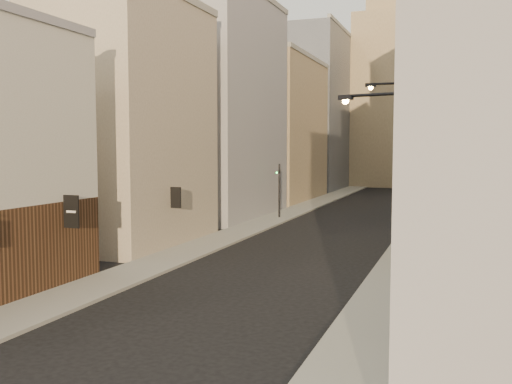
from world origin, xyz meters
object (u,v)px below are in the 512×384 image
(clock_tower, at_px, (399,81))
(traffic_light_left, at_px, (279,180))
(streetlamp_mid, at_px, (405,159))
(traffic_light_right, at_px, (420,178))
(white_tower, at_px, (471,59))
(streetlamp_near, at_px, (389,200))

(clock_tower, bearing_deg, traffic_light_left, -95.95)
(streetlamp_mid, bearing_deg, traffic_light_right, 87.37)
(clock_tower, relative_size, traffic_light_right, 8.98)
(streetlamp_mid, relative_size, traffic_light_right, 2.04)
(clock_tower, relative_size, traffic_light_left, 8.98)
(white_tower, height_order, streetlamp_mid, white_tower)
(white_tower, xyz_separation_m, traffic_light_left, (-16.23, -36.17, -15.08))
(streetlamp_mid, bearing_deg, white_tower, 82.49)
(white_tower, xyz_separation_m, streetlamp_near, (-3.00, -65.88, -13.86))
(clock_tower, height_order, traffic_light_left, clock_tower)
(traffic_light_left, relative_size, traffic_light_right, 1.00)
(traffic_light_left, bearing_deg, clock_tower, -96.32)
(clock_tower, distance_m, white_tower, 17.83)
(streetlamp_near, bearing_deg, traffic_light_right, 104.54)
(clock_tower, xyz_separation_m, streetlamp_mid, (7.16, -65.55, -11.80))
(streetlamp_mid, height_order, traffic_light_left, streetlamp_mid)
(white_tower, xyz_separation_m, streetlamp_mid, (-3.84, -51.55, -12.77))
(streetlamp_mid, height_order, traffic_light_right, streetlamp_mid)
(streetlamp_mid, relative_size, traffic_light_left, 2.04)
(white_tower, bearing_deg, streetlamp_mid, -94.26)
(streetlamp_near, bearing_deg, clock_tower, 108.34)
(traffic_light_right, bearing_deg, streetlamp_near, 93.42)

